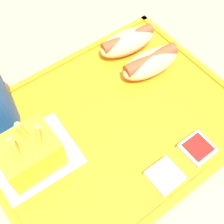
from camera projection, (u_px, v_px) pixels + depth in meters
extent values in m
cube|color=tan|center=(123.00, 195.00, 0.87)|extent=(1.24, 1.13, 0.72)
cube|color=orange|center=(112.00, 122.00, 0.57)|extent=(0.46, 0.36, 0.01)
cube|color=orange|center=(179.00, 196.00, 0.49)|extent=(0.46, 0.01, 0.00)
cube|color=orange|center=(61.00, 63.00, 0.64)|extent=(0.46, 0.01, 0.00)
cube|color=orange|center=(199.00, 64.00, 0.64)|extent=(0.01, 0.36, 0.00)
cube|color=white|center=(34.00, 157.00, 0.52)|extent=(0.14, 0.12, 0.00)
ellipsoid|color=#DBB270|center=(127.00, 42.00, 0.64)|extent=(0.13, 0.07, 0.04)
cylinder|color=brown|center=(127.00, 38.00, 0.63)|extent=(0.12, 0.03, 0.02)
ellipsoid|color=#DBB270|center=(150.00, 63.00, 0.61)|extent=(0.13, 0.07, 0.04)
cylinder|color=brown|center=(151.00, 60.00, 0.60)|extent=(0.12, 0.03, 0.02)
cube|color=gold|center=(29.00, 154.00, 0.49)|extent=(0.09, 0.07, 0.07)
cylinder|color=gold|center=(21.00, 135.00, 0.48)|extent=(0.01, 0.01, 0.06)
cylinder|color=gold|center=(39.00, 139.00, 0.46)|extent=(0.02, 0.02, 0.08)
cylinder|color=gold|center=(18.00, 155.00, 0.46)|extent=(0.01, 0.01, 0.08)
cylinder|color=gold|center=(17.00, 152.00, 0.45)|extent=(0.01, 0.01, 0.08)
cylinder|color=gold|center=(26.00, 135.00, 0.47)|extent=(0.02, 0.01, 0.07)
cube|color=silver|center=(165.00, 176.00, 0.50)|extent=(0.05, 0.05, 0.01)
cube|color=white|center=(165.00, 175.00, 0.49)|extent=(0.04, 0.04, 0.00)
cube|color=silver|center=(197.00, 149.00, 0.53)|extent=(0.05, 0.05, 0.01)
cube|color=#B21914|center=(198.00, 147.00, 0.52)|extent=(0.04, 0.04, 0.00)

